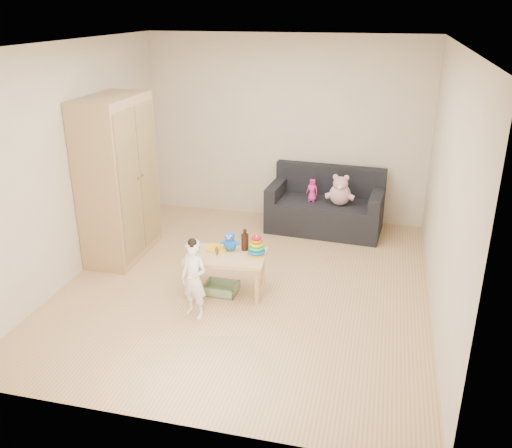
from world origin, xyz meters
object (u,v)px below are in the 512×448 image
(wardrobe, at_px, (118,179))
(toddler, at_px, (194,280))
(play_table, at_px, (226,273))
(sofa, at_px, (325,216))

(wardrobe, distance_m, toddler, 1.91)
(wardrobe, bearing_deg, play_table, -22.76)
(sofa, relative_size, toddler, 1.91)
(sofa, xyz_separation_m, play_table, (-0.83, -2.01, 0.01))
(sofa, xyz_separation_m, toddler, (-1.00, -2.55, 0.19))
(play_table, distance_m, toddler, 0.60)
(wardrobe, bearing_deg, sofa, 29.94)
(toddler, bearing_deg, sofa, 89.53)
(sofa, distance_m, play_table, 2.17)
(wardrobe, height_order, sofa, wardrobe)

